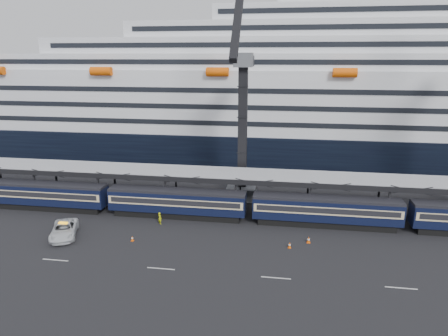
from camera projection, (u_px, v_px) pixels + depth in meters
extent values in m
plane|color=black|center=(411.00, 269.00, 41.91)|extent=(260.00, 260.00, 0.00)
cube|color=beige|center=(55.00, 260.00, 43.67)|extent=(3.00, 0.15, 0.02)
cube|color=beige|center=(161.00, 269.00, 41.91)|extent=(3.00, 0.15, 0.02)
cube|color=beige|center=(276.00, 278.00, 40.15)|extent=(3.00, 0.15, 0.02)
cube|color=beige|center=(401.00, 288.00, 38.40)|extent=(3.00, 0.15, 0.02)
cube|color=black|center=(45.00, 206.00, 58.34)|extent=(17.48, 2.40, 0.90)
cube|color=black|center=(43.00, 194.00, 57.85)|extent=(19.00, 2.80, 2.70)
cube|color=beige|center=(43.00, 192.00, 57.77)|extent=(18.62, 2.92, 1.05)
cube|color=black|center=(43.00, 192.00, 57.75)|extent=(17.86, 2.98, 0.70)
cube|color=black|center=(42.00, 184.00, 57.44)|extent=(19.00, 2.50, 0.35)
cube|color=black|center=(177.00, 213.00, 55.41)|extent=(17.48, 2.40, 0.90)
cube|color=black|center=(177.00, 201.00, 54.92)|extent=(19.00, 2.80, 2.70)
cube|color=beige|center=(177.00, 199.00, 54.84)|extent=(18.62, 2.92, 1.05)
cube|color=black|center=(177.00, 199.00, 54.82)|extent=(17.86, 2.98, 0.70)
cube|color=black|center=(177.00, 191.00, 54.51)|extent=(19.00, 2.50, 0.35)
cube|color=black|center=(325.00, 222.00, 52.48)|extent=(17.48, 2.40, 0.90)
cube|color=black|center=(326.00, 209.00, 51.99)|extent=(19.00, 2.80, 2.70)
cube|color=beige|center=(326.00, 207.00, 51.91)|extent=(18.62, 2.92, 1.05)
cube|color=black|center=(326.00, 207.00, 51.89)|extent=(17.86, 2.98, 0.70)
cube|color=black|center=(327.00, 199.00, 51.58)|extent=(19.00, 2.50, 0.35)
cube|color=#93959B|center=(385.00, 180.00, 53.77)|extent=(130.00, 6.00, 0.25)
cube|color=black|center=(391.00, 189.00, 50.99)|extent=(130.00, 0.25, 0.70)
cube|color=black|center=(380.00, 176.00, 56.70)|extent=(130.00, 0.25, 0.70)
cube|color=black|center=(0.00, 174.00, 65.95)|extent=(0.25, 0.25, 5.40)
cube|color=black|center=(35.00, 188.00, 59.16)|extent=(0.25, 0.25, 5.40)
cube|color=black|center=(56.00, 177.00, 64.49)|extent=(0.25, 0.25, 5.40)
cube|color=black|center=(99.00, 191.00, 57.70)|extent=(0.25, 0.25, 5.40)
cube|color=black|center=(115.00, 180.00, 63.02)|extent=(0.25, 0.25, 5.40)
cube|color=black|center=(165.00, 195.00, 56.23)|extent=(0.25, 0.25, 5.40)
cube|color=black|center=(176.00, 183.00, 61.56)|extent=(0.25, 0.25, 5.40)
cube|color=black|center=(236.00, 198.00, 54.77)|extent=(0.25, 0.25, 5.40)
cube|color=black|center=(240.00, 186.00, 60.09)|extent=(0.25, 0.25, 5.40)
cube|color=black|center=(310.00, 202.00, 53.30)|extent=(0.25, 0.25, 5.40)
cube|color=black|center=(308.00, 189.00, 58.63)|extent=(0.25, 0.25, 5.40)
cube|color=black|center=(388.00, 206.00, 51.84)|extent=(0.25, 0.25, 5.40)
cube|color=black|center=(379.00, 192.00, 57.16)|extent=(0.25, 0.25, 5.40)
cube|color=black|center=(349.00, 144.00, 84.73)|extent=(200.00, 28.00, 7.00)
cube|color=silver|center=(353.00, 99.00, 82.15)|extent=(190.00, 26.88, 12.00)
cube|color=silver|center=(357.00, 61.00, 80.12)|extent=(160.00, 24.64, 3.00)
cube|color=black|center=(368.00, 62.00, 68.35)|extent=(153.60, 0.12, 0.90)
cube|color=silver|center=(358.00, 46.00, 79.31)|extent=(124.00, 21.84, 3.00)
cube|color=black|center=(369.00, 44.00, 68.87)|extent=(119.04, 0.12, 0.90)
cube|color=silver|center=(359.00, 30.00, 78.49)|extent=(90.00, 19.04, 3.00)
cube|color=black|center=(369.00, 26.00, 69.39)|extent=(86.40, 0.12, 0.90)
cube|color=silver|center=(361.00, 14.00, 77.68)|extent=(56.00, 16.24, 3.00)
cube|color=black|center=(369.00, 9.00, 69.91)|extent=(53.76, 0.12, 0.90)
cube|color=silver|center=(320.00, 1.00, 78.18)|extent=(16.00, 12.00, 2.50)
cylinder|color=#E85507|center=(101.00, 71.00, 74.26)|extent=(4.00, 1.60, 1.60)
cylinder|color=#E85507|center=(218.00, 72.00, 71.03)|extent=(4.00, 1.60, 1.60)
cylinder|color=#E85507|center=(345.00, 73.00, 67.81)|extent=(4.00, 1.60, 1.60)
cube|color=#47494E|center=(242.00, 192.00, 62.65)|extent=(4.50, 4.50, 2.00)
cube|color=black|center=(243.00, 129.00, 59.94)|extent=(1.30, 1.30, 18.00)
cube|color=#47494E|center=(243.00, 60.00, 57.23)|extent=(2.60, 3.20, 2.00)
cube|color=black|center=(239.00, 3.00, 49.86)|extent=(0.90, 12.26, 14.37)
cube|color=black|center=(245.00, 60.00, 59.63)|extent=(0.90, 5.04, 0.90)
cube|color=black|center=(247.00, 61.00, 62.08)|extent=(2.20, 1.60, 1.60)
imported|color=silver|center=(64.00, 230.00, 49.19)|extent=(4.99, 6.85, 1.73)
imported|color=#CDD70B|center=(160.00, 218.00, 52.89)|extent=(0.70, 0.68, 1.62)
cube|color=#E85507|center=(132.00, 241.00, 48.20)|extent=(0.34, 0.34, 0.04)
cone|color=#E85507|center=(132.00, 238.00, 48.10)|extent=(0.29, 0.29, 0.65)
cylinder|color=white|center=(132.00, 238.00, 48.10)|extent=(0.24, 0.24, 0.11)
cube|color=#E85507|center=(308.00, 243.00, 47.73)|extent=(0.41, 0.41, 0.04)
cone|color=#E85507|center=(309.00, 239.00, 47.62)|extent=(0.34, 0.34, 0.78)
cylinder|color=white|center=(309.00, 239.00, 47.62)|extent=(0.29, 0.29, 0.13)
cube|color=#E85507|center=(289.00, 248.00, 46.45)|extent=(0.37, 0.37, 0.04)
cone|color=#E85507|center=(290.00, 245.00, 46.35)|extent=(0.31, 0.31, 0.70)
cylinder|color=white|center=(290.00, 245.00, 46.35)|extent=(0.26, 0.26, 0.12)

